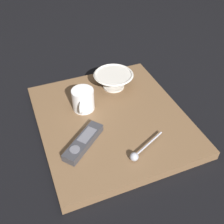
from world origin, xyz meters
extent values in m
plane|color=black|center=(0.00, 0.00, 0.00)|extent=(6.00, 6.00, 0.00)
cube|color=brown|center=(0.00, 0.00, 0.02)|extent=(0.58, 0.52, 0.03)
cylinder|color=beige|center=(0.17, -0.08, 0.04)|extent=(0.09, 0.09, 0.01)
cone|color=beige|center=(0.17, -0.08, 0.07)|extent=(0.16, 0.16, 0.05)
torus|color=beige|center=(0.17, -0.08, 0.09)|extent=(0.16, 0.16, 0.01)
cylinder|color=white|center=(0.08, 0.08, 0.08)|extent=(0.08, 0.08, 0.08)
torus|color=white|center=(0.04, 0.10, 0.08)|extent=(0.05, 0.03, 0.05)
cylinder|color=#A3A5B2|center=(-0.18, -0.06, 0.05)|extent=(0.06, 0.12, 0.01)
sphere|color=#A3A5B2|center=(-0.21, 0.01, 0.05)|extent=(0.03, 0.03, 0.03)
cube|color=#38383D|center=(-0.09, 0.14, 0.05)|extent=(0.15, 0.17, 0.03)
cylinder|color=slate|center=(-0.13, 0.17, 0.06)|extent=(0.03, 0.03, 0.00)
cube|color=slate|center=(-0.08, 0.12, 0.06)|extent=(0.07, 0.08, 0.00)
camera|label=1|loc=(-0.68, 0.27, 0.71)|focal=43.45mm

